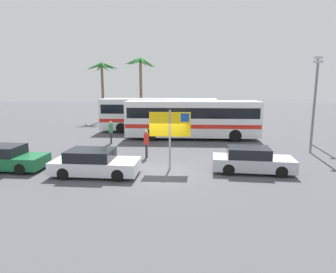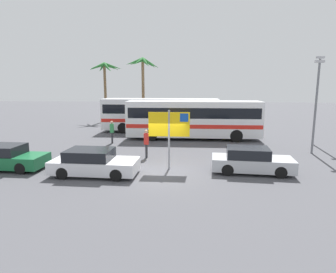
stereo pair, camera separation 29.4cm
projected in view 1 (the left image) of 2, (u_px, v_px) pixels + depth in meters
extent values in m
plane|color=#4C4C51|center=(162.00, 172.00, 15.24)|extent=(120.00, 120.00, 0.00)
cube|color=white|center=(192.00, 119.00, 24.22)|extent=(10.98, 2.46, 2.90)
cube|color=black|center=(192.00, 112.00, 24.12)|extent=(10.54, 2.48, 0.84)
cube|color=red|center=(192.00, 125.00, 24.31)|extent=(10.87, 2.48, 0.32)
cylinder|color=black|center=(231.00, 131.00, 25.33)|extent=(1.00, 0.28, 1.00)
cylinder|color=black|center=(235.00, 136.00, 23.17)|extent=(1.00, 0.28, 1.00)
cylinder|color=black|center=(153.00, 131.00, 25.72)|extent=(1.00, 0.28, 1.00)
cylinder|color=black|center=(150.00, 135.00, 23.55)|extent=(1.00, 0.28, 1.00)
cube|color=white|center=(159.00, 114.00, 27.82)|extent=(10.98, 2.46, 2.90)
cube|color=black|center=(159.00, 108.00, 27.72)|extent=(10.54, 2.48, 0.84)
cube|color=red|center=(159.00, 119.00, 27.91)|extent=(10.87, 2.48, 0.32)
cylinder|color=black|center=(194.00, 125.00, 28.93)|extent=(1.00, 0.28, 1.00)
cylinder|color=black|center=(194.00, 129.00, 26.76)|extent=(1.00, 0.28, 1.00)
cylinder|color=black|center=(126.00, 125.00, 29.31)|extent=(1.00, 0.28, 1.00)
cylinder|color=black|center=(121.00, 128.00, 27.14)|extent=(1.00, 0.28, 1.00)
cylinder|color=gray|center=(170.00, 140.00, 15.57)|extent=(0.11, 0.11, 3.20)
cube|color=yellow|center=(170.00, 124.00, 15.42)|extent=(2.20, 0.06, 1.30)
cube|color=#1447A8|center=(185.00, 118.00, 15.31)|extent=(0.44, 0.07, 0.44)
cube|color=#196638|center=(6.00, 161.00, 15.63)|extent=(4.26, 1.93, 0.64)
cube|color=black|center=(1.00, 150.00, 15.55)|extent=(2.24, 1.71, 0.52)
cylinder|color=black|center=(38.00, 161.00, 16.33)|extent=(0.61, 0.18, 0.60)
cylinder|color=black|center=(20.00, 169.00, 14.75)|extent=(0.61, 0.18, 0.60)
cube|color=#B7BABF|center=(253.00, 163.00, 15.18)|extent=(4.24, 2.00, 0.64)
cube|color=black|center=(248.00, 152.00, 15.11)|extent=(2.26, 1.70, 0.52)
cylinder|color=black|center=(275.00, 164.00, 15.77)|extent=(0.61, 0.21, 0.60)
cylinder|color=black|center=(281.00, 172.00, 14.30)|extent=(0.61, 0.21, 0.60)
cylinder|color=black|center=(227.00, 162.00, 16.13)|extent=(0.61, 0.21, 0.60)
cylinder|color=black|center=(229.00, 170.00, 14.65)|extent=(0.61, 0.21, 0.60)
cube|color=silver|center=(96.00, 166.00, 14.66)|extent=(4.37, 2.01, 0.64)
cube|color=black|center=(91.00, 155.00, 14.58)|extent=(2.30, 1.79, 0.52)
cylinder|color=black|center=(126.00, 166.00, 15.42)|extent=(0.61, 0.18, 0.60)
cylinder|color=black|center=(118.00, 175.00, 13.74)|extent=(0.61, 0.18, 0.60)
cylinder|color=black|center=(77.00, 164.00, 15.66)|extent=(0.61, 0.18, 0.60)
cylinder|color=black|center=(63.00, 174.00, 13.98)|extent=(0.61, 0.18, 0.60)
cylinder|color=#2D2D33|center=(111.00, 138.00, 22.49)|extent=(0.13, 0.13, 0.85)
cylinder|color=#2D2D33|center=(111.00, 138.00, 22.66)|extent=(0.13, 0.13, 0.85)
cylinder|color=#338E4C|center=(111.00, 128.00, 22.44)|extent=(0.32, 0.32, 0.67)
sphere|color=tan|center=(111.00, 123.00, 22.36)|extent=(0.23, 0.23, 0.23)
cylinder|color=#2D2D33|center=(146.00, 151.00, 18.08)|extent=(0.13, 0.13, 0.86)
cylinder|color=#2D2D33|center=(147.00, 151.00, 18.25)|extent=(0.13, 0.13, 0.86)
cylinder|color=red|center=(146.00, 139.00, 18.03)|extent=(0.32, 0.32, 0.68)
sphere|color=tan|center=(146.00, 132.00, 17.95)|extent=(0.23, 0.23, 0.23)
cylinder|color=slate|center=(314.00, 109.00, 19.03)|extent=(0.14, 0.14, 5.87)
cube|color=#B2B2B7|center=(318.00, 62.00, 18.49)|extent=(0.56, 0.20, 0.16)
cylinder|color=slate|center=(314.00, 103.00, 21.87)|extent=(0.14, 0.14, 6.36)
cube|color=#B2B2B7|center=(318.00, 58.00, 21.29)|extent=(0.56, 0.20, 0.16)
cylinder|color=brown|center=(141.00, 93.00, 33.00)|extent=(0.32, 0.32, 7.08)
cone|color=#2D7533|center=(148.00, 64.00, 32.49)|extent=(2.03, 0.72, 1.33)
cone|color=#2D7533|center=(147.00, 64.00, 33.02)|extent=(1.72, 1.75, 1.26)
cone|color=#2D7533|center=(141.00, 62.00, 33.34)|extent=(0.69, 2.10, 0.99)
cone|color=#2D7533|center=(134.00, 62.00, 32.92)|extent=(1.99, 1.43, 0.98)
cone|color=#2D7533|center=(132.00, 62.00, 32.02)|extent=(2.03, 1.32, 1.05)
cone|color=#2D7533|center=(136.00, 62.00, 31.55)|extent=(1.14, 2.07, 1.09)
cone|color=#2D7533|center=(144.00, 63.00, 31.61)|extent=(1.39, 1.96, 1.26)
cylinder|color=brown|center=(103.00, 94.00, 35.74)|extent=(0.32, 0.32, 6.74)
cone|color=#2D7533|center=(110.00, 66.00, 35.16)|extent=(2.23, 0.58, 1.01)
cone|color=#2D7533|center=(109.00, 67.00, 35.90)|extent=(1.75, 1.97, 1.05)
cone|color=#2D7533|center=(99.00, 68.00, 36.01)|extent=(1.62, 2.02, 1.24)
cone|color=#2D7533|center=(94.00, 67.00, 35.40)|extent=(2.24, 0.82, 1.10)
cone|color=#2D7533|center=(95.00, 66.00, 34.34)|extent=(1.58, 2.08, 1.06)
cone|color=#2D7533|center=(105.00, 68.00, 34.43)|extent=(1.71, 1.92, 1.37)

